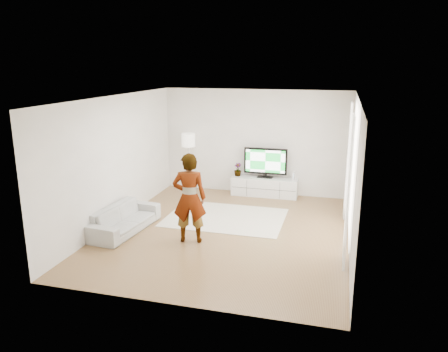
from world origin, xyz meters
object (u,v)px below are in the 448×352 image
(player, at_px, (189,198))
(floor_lamp, at_px, (188,143))
(media_console, at_px, (265,187))
(television, at_px, (265,162))
(rug, at_px, (225,218))
(sofa, at_px, (124,219))

(player, height_order, floor_lamp, player)
(player, bearing_deg, media_console, -118.04)
(television, relative_size, player, 0.64)
(television, height_order, rug, television)
(sofa, distance_m, floor_lamp, 3.33)
(media_console, xyz_separation_m, rug, (-0.57, -1.96, -0.24))
(television, height_order, sofa, television)
(player, bearing_deg, sofa, -20.15)
(media_console, xyz_separation_m, television, (0.00, 0.03, 0.68))
(player, relative_size, floor_lamp, 1.11)
(television, relative_size, sofa, 0.62)
(sofa, bearing_deg, television, -30.80)
(television, height_order, floor_lamp, floor_lamp)
(media_console, xyz_separation_m, player, (-0.89, -3.47, 0.66))
(media_console, distance_m, sofa, 4.09)
(player, distance_m, sofa, 1.67)
(rug, xyz_separation_m, sofa, (-1.86, -1.33, 0.26))
(television, xyz_separation_m, rug, (-0.57, -1.99, -0.92))
(television, relative_size, floor_lamp, 0.71)
(media_console, xyz_separation_m, floor_lamp, (-2.09, -0.16, 1.13))
(rug, bearing_deg, sofa, -144.52)
(media_console, bearing_deg, television, 90.00)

